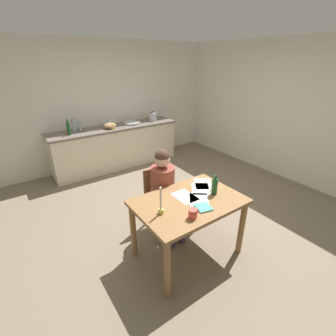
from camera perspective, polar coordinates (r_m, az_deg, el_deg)
name	(u,v)px	position (r m, az deg, el deg)	size (l,w,h in m)	color
ground_plane	(177,213)	(3.87, 2.18, -10.67)	(5.20, 5.20, 0.04)	#7A6B56
wall_back	(106,105)	(5.53, -14.55, 14.39)	(5.20, 0.12, 2.60)	silver
wall_right	(286,111)	(5.25, 26.32, 12.16)	(0.12, 5.20, 2.60)	silver
kitchen_counter	(117,146)	(5.41, -12.20, 5.08)	(2.76, 0.64, 0.90)	beige
dining_table	(189,209)	(2.78, 4.96, -9.82)	(1.21, 0.83, 0.76)	olive
chair_at_table	(160,196)	(3.33, -1.97, -6.70)	(0.44, 0.44, 0.87)	olive
person_seated	(165,188)	(3.12, -0.74, -4.88)	(0.36, 0.61, 1.19)	brown
coffee_mug	(193,214)	(2.43, 5.98, -10.81)	(0.13, 0.09, 0.10)	#D84C3F
candlestick	(161,206)	(2.46, -1.72, -9.11)	(0.06, 0.06, 0.31)	gold
book_magazine	(203,207)	(2.61, 8.39, -9.26)	(0.15, 0.17, 0.02)	#4EAD97
paper_letter	(203,184)	(3.08, 8.40, -3.74)	(0.21, 0.30, 0.00)	white
paper_bill	(199,200)	(2.74, 7.44, -7.57)	(0.21, 0.30, 0.00)	white
paper_envelope	(201,189)	(2.96, 7.81, -4.92)	(0.21, 0.30, 0.00)	white
paper_receipt	(185,196)	(2.79, 4.09, -6.81)	(0.21, 0.30, 0.00)	white
wine_bottle_on_table	(214,186)	(2.83, 11.07, -4.30)	(0.07, 0.07, 0.24)	#194C23
sink_unit	(132,123)	(5.44, -8.68, 10.66)	(0.36, 0.36, 0.24)	#B2B7BC
bottle_oil	(68,128)	(4.91, -22.73, 8.77)	(0.06, 0.06, 0.30)	#194C23
bottle_vinegar	(73,126)	(5.04, -21.69, 9.38)	(0.06, 0.06, 0.31)	#8C999E
bottle_wine_red	(80,126)	(5.08, -20.42, 9.39)	(0.07, 0.07, 0.26)	#8C999E
mixing_bowl	(110,126)	(5.15, -13.74, 9.84)	(0.26, 0.26, 0.12)	tan
stovetop_kettle	(153,116)	(5.68, -3.72, 12.24)	(0.18, 0.18, 0.22)	#B7BABF
wine_glass_near_sink	(114,120)	(5.41, -12.85, 11.19)	(0.07, 0.07, 0.15)	silver
wine_glass_by_kettle	(110,120)	(5.38, -13.75, 11.02)	(0.07, 0.07, 0.15)	silver
wine_glass_back_left	(104,121)	(5.33, -15.08, 10.76)	(0.07, 0.07, 0.15)	silver
teacup_on_counter	(113,126)	(5.10, -13.08, 9.70)	(0.13, 0.09, 0.10)	#F2CC4C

